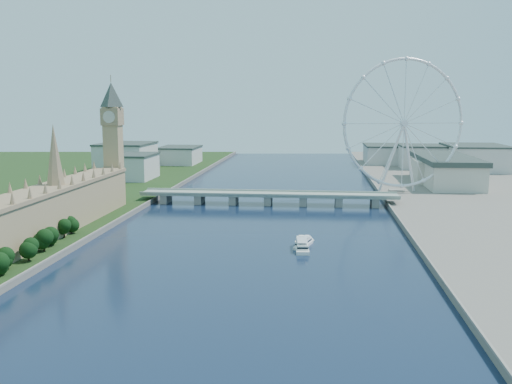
# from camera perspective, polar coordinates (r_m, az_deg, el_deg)

# --- Properties ---
(ground) EXTENTS (2000.00, 2000.00, 0.00)m
(ground) POSITION_cam_1_polar(r_m,az_deg,el_deg) (204.55, -6.14, -15.84)
(ground) COLOR #192D46
(ground) RESTS_ON ground
(parliament_range) EXTENTS (24.00, 200.00, 70.00)m
(parliament_range) POSITION_cam_1_polar(r_m,az_deg,el_deg) (395.52, -19.26, -1.43)
(parliament_range) COLOR tan
(parliament_range) RESTS_ON ground
(big_ben) EXTENTS (20.02, 20.02, 110.00)m
(big_ben) POSITION_cam_1_polar(r_m,az_deg,el_deg) (489.89, -14.15, 6.32)
(big_ben) COLOR tan
(big_ben) RESTS_ON ground
(westminster_bridge) EXTENTS (220.00, 22.00, 9.50)m
(westminster_bridge) POSITION_cam_1_polar(r_m,az_deg,el_deg) (489.66, 1.24, -0.47)
(westminster_bridge) COLOR gray
(westminster_bridge) RESTS_ON ground
(london_eye) EXTENTS (113.60, 39.12, 124.30)m
(london_eye) POSITION_cam_1_polar(r_m,az_deg,el_deg) (542.89, 14.57, 6.62)
(london_eye) COLOR silver
(london_eye) RESTS_ON ground
(county_hall) EXTENTS (54.00, 144.00, 35.00)m
(county_hall) POSITION_cam_1_polar(r_m,az_deg,el_deg) (632.03, 18.28, 0.57)
(county_hall) COLOR beige
(county_hall) RESTS_ON ground
(city_skyline) EXTENTS (505.00, 280.00, 32.00)m
(city_skyline) POSITION_cam_1_polar(r_m,az_deg,el_deg) (744.86, 5.94, 3.45)
(city_skyline) COLOR beige
(city_skyline) RESTS_ON ground
(tour_boat_near) EXTENTS (9.88, 30.81, 6.71)m
(tour_boat_near) POSITION_cam_1_polar(r_m,az_deg,el_deg) (339.92, 4.61, -5.76)
(tour_boat_near) COLOR white
(tour_boat_near) RESTS_ON ground
(tour_boat_far) EXTENTS (13.04, 25.92, 5.51)m
(tour_boat_far) POSITION_cam_1_polar(r_m,az_deg,el_deg) (347.75, 4.77, -5.43)
(tour_boat_far) COLOR white
(tour_boat_far) RESTS_ON ground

